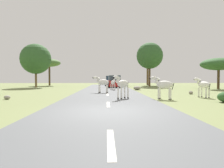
{
  "coord_description": "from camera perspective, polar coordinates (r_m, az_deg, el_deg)",
  "views": [
    {
      "loc": [
        -0.01,
        -8.16,
        1.45
      ],
      "look_at": [
        0.47,
        8.51,
        0.91
      ],
      "focal_mm": 31.15,
      "sensor_mm": 36.0,
      "label": 1
    }
  ],
  "objects": [
    {
      "name": "zebra_4",
      "position": [
        13.21,
        3.01,
        -0.05
      ],
      "size": [
        1.33,
        1.4,
        1.62
      ],
      "rotation": [
        0.0,
        0.0,
        2.39
      ],
      "color": "silver",
      "rests_on": "road"
    },
    {
      "name": "car_1",
      "position": [
        34.72,
        -0.42,
        0.86
      ],
      "size": [
        2.06,
        4.36,
        1.74
      ],
      "rotation": [
        0.0,
        0.0,
        3.15
      ],
      "color": "#1E479E",
      "rests_on": "road"
    },
    {
      "name": "zebra_1",
      "position": [
        15.7,
        25.13,
        -0.3
      ],
      "size": [
        0.74,
        1.57,
        1.53
      ],
      "rotation": [
        0.0,
        0.0,
        0.3
      ],
      "color": "silver",
      "rests_on": "ground_plane"
    },
    {
      "name": "tree_1",
      "position": [
        38.97,
        10.41,
        8.44
      ],
      "size": [
        3.78,
        3.78,
        7.87
      ],
      "color": "brown",
      "rests_on": "ground_plane"
    },
    {
      "name": "car_0",
      "position": [
        28.6,
        0.66,
        0.64
      ],
      "size": [
        2.12,
        4.39,
        1.74
      ],
      "rotation": [
        0.0,
        0.0,
        0.03
      ],
      "color": "red",
      "rests_on": "road"
    },
    {
      "name": "ground_plane",
      "position": [
        8.29,
        -1.59,
        -8.25
      ],
      "size": [
        90.0,
        90.0,
        0.0
      ],
      "primitive_type": "plane",
      "color": "olive"
    },
    {
      "name": "lane_markings",
      "position": [
        7.29,
        -0.87,
        -9.22
      ],
      "size": [
        0.16,
        56.0,
        0.01
      ],
      "color": "silver",
      "rests_on": "road"
    },
    {
      "name": "rock_0",
      "position": [
        23.31,
        7.37,
        -1.16
      ],
      "size": [
        0.87,
        0.89,
        0.47
      ],
      "primitive_type": "ellipsoid",
      "color": "gray",
      "rests_on": "ground_plane"
    },
    {
      "name": "tree_6",
      "position": [
        31.43,
        -21.48,
        6.85
      ],
      "size": [
        4.5,
        4.5,
        6.52
      ],
      "color": "brown",
      "rests_on": "ground_plane"
    },
    {
      "name": "road",
      "position": [
        8.28,
        -0.97,
        -8.08
      ],
      "size": [
        6.0,
        64.0,
        0.05
      ],
      "primitive_type": "cube",
      "color": "#56595B",
      "rests_on": "ground_plane"
    },
    {
      "name": "tree_2",
      "position": [
        28.07,
        28.83,
        5.1
      ],
      "size": [
        4.4,
        4.4,
        3.94
      ],
      "color": "#4C3823",
      "rests_on": "ground_plane"
    },
    {
      "name": "zebra_2",
      "position": [
        13.52,
        14.79,
        -0.27
      ],
      "size": [
        1.52,
        1.17,
        1.62
      ],
      "rotation": [
        0.0,
        0.0,
        0.97
      ],
      "color": "silver",
      "rests_on": "ground_plane"
    },
    {
      "name": "bush_3",
      "position": [
        29.14,
        14.73,
        -0.4
      ],
      "size": [
        1.12,
        1.01,
        0.67
      ],
      "primitive_type": "ellipsoid",
      "color": "#425B2D",
      "rests_on": "ground_plane"
    },
    {
      "name": "tree_3",
      "position": [
        33.24,
        10.99,
        8.12
      ],
      "size": [
        4.36,
        4.36,
        7.29
      ],
      "color": "brown",
      "rests_on": "ground_plane"
    },
    {
      "name": "zebra_3",
      "position": [
        18.2,
        -2.88,
        0.45
      ],
      "size": [
        1.66,
        0.77,
        1.61
      ],
      "rotation": [
        0.0,
        0.0,
        1.28
      ],
      "color": "silver",
      "rests_on": "road"
    },
    {
      "name": "rock_2",
      "position": [
        18.46,
        22.13,
        -2.35
      ],
      "size": [
        0.38,
        0.33,
        0.29
      ],
      "primitive_type": "ellipsoid",
      "color": "gray",
      "rests_on": "ground_plane"
    },
    {
      "name": "zebra_0",
      "position": [
        22.78,
        0.33,
        0.42
      ],
      "size": [
        0.73,
        1.43,
        1.4
      ],
      "rotation": [
        0.0,
        0.0,
        3.48
      ],
      "color": "silver",
      "rests_on": "road"
    },
    {
      "name": "tree_0",
      "position": [
        37.74,
        -17.92,
        5.87
      ],
      "size": [
        4.04,
        4.04,
        4.9
      ],
      "color": "#4C3823",
      "rests_on": "ground_plane"
    },
    {
      "name": "rock_1",
      "position": [
        14.82,
        -28.42,
        -3.46
      ],
      "size": [
        0.41,
        0.4,
        0.28
      ],
      "primitive_type": "ellipsoid",
      "color": "gray",
      "rests_on": "ground_plane"
    }
  ]
}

